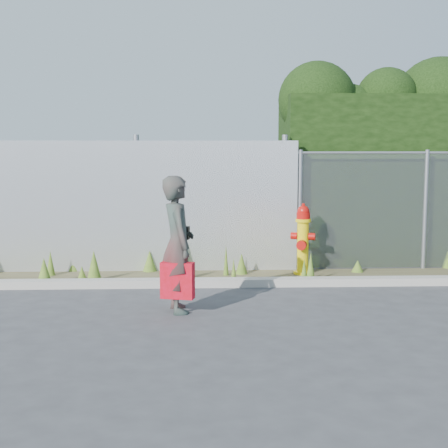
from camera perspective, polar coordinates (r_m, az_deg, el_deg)
ground at (r=7.73m, az=2.68°, el=-8.64°), size 80.00×80.00×0.00m
curb at (r=9.46m, az=1.72°, el=-5.36°), size 16.00×0.22×0.12m
weed_strip at (r=10.11m, az=-1.40°, el=-4.19°), size 16.00×1.35×0.53m
corrugated_fence at (r=10.78m, az=-16.21°, el=1.50°), size 8.50×0.21×2.30m
fire_hydrant at (r=10.26m, az=7.23°, el=-1.52°), size 0.40×0.35×1.18m
woman at (r=7.91m, az=-4.27°, el=-1.86°), size 0.55×0.71×1.74m
red_tote_bag at (r=7.84m, az=-4.27°, el=-5.15°), size 0.41×0.15×0.54m
black_shoulder_bag at (r=8.08m, az=-4.00°, el=-0.80°), size 0.23×0.09×0.17m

